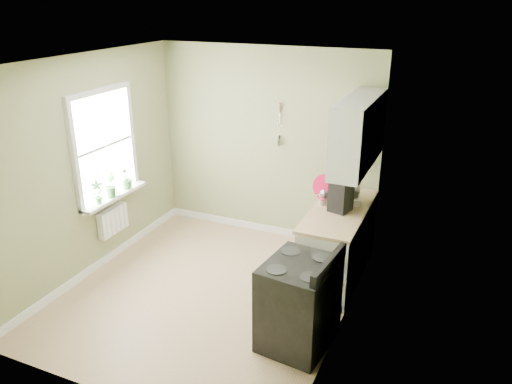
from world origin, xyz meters
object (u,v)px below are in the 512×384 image
at_px(stove, 299,303).
at_px(coffee_maker, 341,196).
at_px(stand_mixer, 353,188).
at_px(kettle, 323,196).

distance_m(stove, coffee_maker, 1.53).
height_order(stand_mixer, coffee_maker, stand_mixer).
bearing_deg(coffee_maker, stand_mixer, 77.53).
relative_size(kettle, coffee_maker, 0.46).
distance_m(kettle, coffee_maker, 0.31).
bearing_deg(stand_mixer, coffee_maker, -102.47).
height_order(stand_mixer, kettle, stand_mixer).
bearing_deg(coffee_maker, stove, -91.00).
xyz_separation_m(stand_mixer, coffee_maker, (-0.07, -0.34, 0.01)).
bearing_deg(kettle, stand_mixer, 29.46).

